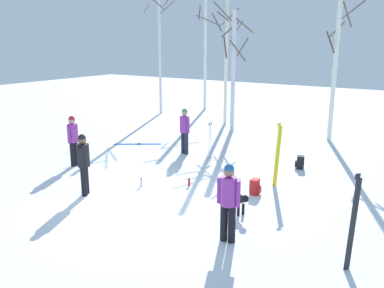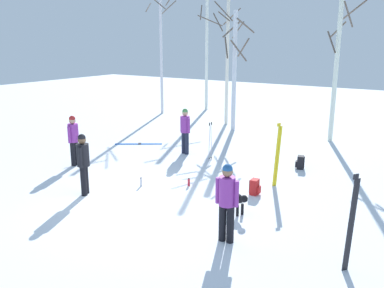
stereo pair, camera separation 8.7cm
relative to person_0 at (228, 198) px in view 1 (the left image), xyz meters
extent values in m
plane|color=white|center=(-2.84, 0.89, -0.98)|extent=(60.00, 60.00, 0.00)
cylinder|color=black|center=(-0.09, -0.01, -0.57)|extent=(0.16, 0.16, 0.82)
cylinder|color=black|center=(0.09, 0.01, -0.57)|extent=(0.16, 0.16, 0.82)
cylinder|color=purple|center=(0.00, 0.00, 0.15)|extent=(0.34, 0.34, 0.62)
sphere|color=#997051|center=(0.00, 0.00, 0.57)|extent=(0.22, 0.22, 0.22)
sphere|color=#265999|center=(0.00, 0.00, 0.63)|extent=(0.21, 0.21, 0.21)
cylinder|color=purple|center=(-0.21, -0.02, 0.13)|extent=(0.10, 0.10, 0.56)
cylinder|color=purple|center=(0.21, 0.02, 0.13)|extent=(0.10, 0.10, 0.56)
cylinder|color=#1E2338|center=(-4.51, 5.22, -0.57)|extent=(0.16, 0.16, 0.82)
cylinder|color=#1E2338|center=(-4.68, 5.28, -0.57)|extent=(0.16, 0.16, 0.82)
cylinder|color=purple|center=(-4.59, 5.25, 0.15)|extent=(0.34, 0.34, 0.62)
sphere|color=tan|center=(-4.59, 5.25, 0.57)|extent=(0.22, 0.22, 0.22)
sphere|color=#4C8C4C|center=(-4.59, 5.25, 0.63)|extent=(0.21, 0.21, 0.21)
cylinder|color=purple|center=(-4.39, 5.19, 0.13)|extent=(0.10, 0.10, 0.56)
cylinder|color=purple|center=(-4.79, 5.31, 0.13)|extent=(0.10, 0.10, 0.56)
cylinder|color=black|center=(-6.91, 1.90, -0.57)|extent=(0.16, 0.16, 0.82)
cylinder|color=black|center=(-6.95, 2.08, -0.57)|extent=(0.16, 0.16, 0.82)
cylinder|color=purple|center=(-6.93, 1.99, 0.15)|extent=(0.34, 0.34, 0.62)
sphere|color=tan|center=(-6.93, 1.99, 0.57)|extent=(0.22, 0.22, 0.22)
sphere|color=#B22626|center=(-6.93, 1.99, 0.63)|extent=(0.21, 0.21, 0.21)
cylinder|color=purple|center=(-6.89, 1.78, 0.13)|extent=(0.10, 0.10, 0.56)
cylinder|color=purple|center=(-6.97, 2.19, 0.13)|extent=(0.10, 0.10, 0.56)
cylinder|color=black|center=(-4.62, 0.35, -0.57)|extent=(0.16, 0.16, 0.82)
cylinder|color=black|center=(-4.53, 0.19, -0.57)|extent=(0.16, 0.16, 0.82)
cylinder|color=black|center=(-4.57, 0.27, 0.15)|extent=(0.34, 0.34, 0.62)
sphere|color=brown|center=(-4.57, 0.27, 0.57)|extent=(0.22, 0.22, 0.22)
sphere|color=black|center=(-4.57, 0.27, 0.63)|extent=(0.21, 0.21, 0.21)
cylinder|color=black|center=(-4.68, 0.45, 0.13)|extent=(0.10, 0.10, 0.56)
cylinder|color=black|center=(-4.47, 0.09, 0.13)|extent=(0.10, 0.10, 0.56)
ellipsoid|color=black|center=(-0.53, 1.43, -0.57)|extent=(0.64, 0.44, 0.26)
sphere|color=black|center=(-0.22, 1.29, -0.51)|extent=(0.18, 0.18, 0.18)
ellipsoid|color=black|center=(-0.16, 1.27, -0.53)|extent=(0.12, 0.09, 0.06)
cylinder|color=black|center=(-0.85, 1.56, -0.49)|extent=(0.19, 0.11, 0.17)
cylinder|color=black|center=(-0.32, 1.42, -0.84)|extent=(0.07, 0.07, 0.28)
cylinder|color=black|center=(-0.38, 1.28, -0.84)|extent=(0.07, 0.07, 0.28)
cylinder|color=black|center=(-0.68, 1.57, -0.84)|extent=(0.07, 0.07, 0.28)
cylinder|color=black|center=(-0.74, 1.43, -0.84)|extent=(0.07, 0.07, 0.28)
cube|color=yellow|center=(-0.42, 3.78, -0.09)|extent=(0.12, 0.15, 1.79)
cube|color=yellow|center=(-0.42, 3.78, 0.84)|extent=(0.05, 0.06, 0.10)
cube|color=yellow|center=(-0.39, 3.83, -0.09)|extent=(0.12, 0.15, 1.79)
cube|color=yellow|center=(-0.39, 3.83, 0.84)|extent=(0.05, 0.06, 0.10)
cube|color=black|center=(2.40, 0.22, -0.09)|extent=(0.10, 0.14, 1.79)
cube|color=black|center=(2.40, 0.22, 0.85)|extent=(0.05, 0.06, 0.10)
cube|color=black|center=(2.43, 0.27, -0.09)|extent=(0.10, 0.14, 1.79)
cube|color=black|center=(2.43, 0.27, 0.85)|extent=(0.05, 0.06, 0.10)
cube|color=blue|center=(-6.98, 5.34, -0.97)|extent=(1.64, 1.14, 0.02)
cube|color=#333338|center=(-6.93, 5.37, -0.95)|extent=(0.13, 0.12, 0.03)
cube|color=blue|center=(-7.03, 5.42, -0.97)|extent=(1.64, 1.14, 0.02)
cube|color=#333338|center=(-6.99, 5.45, -0.95)|extent=(0.13, 0.12, 0.03)
cylinder|color=#B2B2BC|center=(-3.38, 5.11, -0.35)|extent=(0.02, 0.10, 1.26)
cylinder|color=black|center=(-3.38, 5.11, 0.33)|extent=(0.04, 0.04, 0.10)
cylinder|color=black|center=(-3.38, 5.11, -0.91)|extent=(0.07, 0.07, 0.01)
cylinder|color=#B2B2BC|center=(-3.38, 4.97, -0.35)|extent=(0.02, 0.10, 1.26)
cylinder|color=black|center=(-3.38, 4.97, 0.33)|extent=(0.04, 0.04, 0.10)
cylinder|color=black|center=(-3.38, 4.97, -0.91)|extent=(0.07, 0.07, 0.01)
cube|color=black|center=(-0.34, 5.79, -0.76)|extent=(0.26, 0.30, 0.44)
cube|color=black|center=(-0.47, 5.76, -0.83)|extent=(0.11, 0.20, 0.20)
cube|color=black|center=(-0.25, 5.89, -0.76)|extent=(0.03, 0.04, 0.37)
cube|color=black|center=(-0.21, 5.75, -0.76)|extent=(0.03, 0.04, 0.37)
cube|color=red|center=(-0.64, 2.82, -0.76)|extent=(0.22, 0.27, 0.44)
cube|color=red|center=(-0.51, 2.83, -0.83)|extent=(0.07, 0.20, 0.20)
cube|color=black|center=(-0.75, 2.74, -0.76)|extent=(0.03, 0.04, 0.37)
cube|color=black|center=(-0.76, 2.88, -0.76)|extent=(0.03, 0.04, 0.37)
cylinder|color=red|center=(-2.54, 2.39, -0.87)|extent=(0.07, 0.07, 0.21)
cylinder|color=black|center=(-2.54, 2.39, -0.75)|extent=(0.05, 0.05, 0.02)
cylinder|color=silver|center=(-3.70, 1.62, -0.86)|extent=(0.06, 0.06, 0.24)
cylinder|color=black|center=(-3.70, 1.62, -0.73)|extent=(0.04, 0.04, 0.02)
cylinder|color=silver|center=(-10.63, 11.78, 2.64)|extent=(0.15, 0.15, 7.24)
cylinder|color=brown|center=(-10.50, 11.27, 5.19)|extent=(1.07, 0.32, 0.85)
cylinder|color=brown|center=(-11.23, 11.47, 4.93)|extent=(0.68, 1.24, 0.60)
cylinder|color=brown|center=(-10.54, 12.39, 4.93)|extent=(1.24, 0.24, 0.74)
cylinder|color=silver|center=(-9.17, 14.34, 2.67)|extent=(0.18, 0.18, 7.29)
cylinder|color=brown|center=(-8.64, 13.83, 4.25)|extent=(1.09, 1.11, 0.62)
cylinder|color=brown|center=(-9.48, 14.20, 4.74)|extent=(0.37, 0.70, 0.89)
cylinder|color=silver|center=(-6.00, 11.06, 2.59)|extent=(0.16, 0.16, 7.14)
cylinder|color=brown|center=(-6.31, 10.63, 4.01)|extent=(0.93, 0.70, 0.89)
cylinder|color=brown|center=(-6.04, 11.51, 4.29)|extent=(0.93, 0.13, 0.79)
cylinder|color=brown|center=(-6.04, 10.73, 4.27)|extent=(0.70, 0.15, 0.49)
cylinder|color=brown|center=(-5.99, 10.58, 4.49)|extent=(1.01, 0.08, 0.95)
cylinder|color=brown|center=(-5.69, 11.52, 3.65)|extent=(0.97, 0.69, 0.79)
cylinder|color=silver|center=(-5.02, 9.94, 1.74)|extent=(0.20, 0.20, 5.45)
cylinder|color=brown|center=(-5.34, 9.71, 2.85)|extent=(0.56, 0.71, 0.95)
cylinder|color=brown|center=(-4.78, 10.32, 2.84)|extent=(0.84, 0.56, 0.86)
cylinder|color=brown|center=(-5.35, 10.23, 3.67)|extent=(0.66, 0.73, 0.78)
cylinder|color=brown|center=(-4.45, 9.81, 3.78)|extent=(0.33, 1.20, 0.63)
cylinder|color=brown|center=(-4.70, 9.71, 2.71)|extent=(0.57, 0.72, 0.96)
cylinder|color=silver|center=(-0.57, 10.31, 1.98)|extent=(0.19, 0.19, 5.92)
cylinder|color=brown|center=(-0.67, 10.56, 3.60)|extent=(0.57, 0.29, 0.64)
cylinder|color=brown|center=(-0.24, 10.19, 4.14)|extent=(0.31, 0.73, 0.97)
cylinder|color=brown|center=(-0.77, 10.08, 3.10)|extent=(0.54, 0.50, 0.87)
cylinder|color=brown|center=(-0.21, 10.83, 4.32)|extent=(1.12, 0.78, 0.74)
camera|label=1|loc=(3.63, -7.05, 3.17)|focal=38.10mm
camera|label=2|loc=(3.70, -7.00, 3.17)|focal=38.10mm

